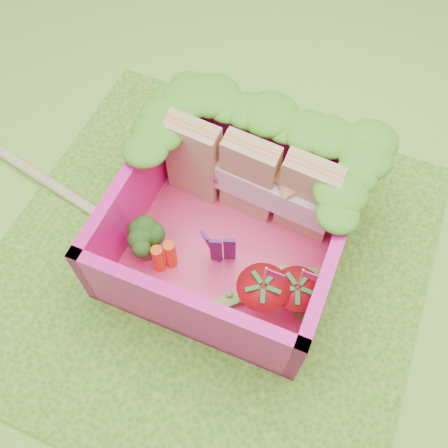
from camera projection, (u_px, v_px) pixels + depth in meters
ground at (210, 262)px, 3.16m from camera, size 14.00×14.00×0.00m
placemat at (210, 261)px, 3.15m from camera, size 2.60×2.60×0.03m
bento_floor at (229, 244)px, 3.17m from camera, size 1.30×1.30×0.05m
bento_box at (230, 224)px, 2.95m from camera, size 1.30×1.30×0.55m
lettuce_ruffle at (262, 128)px, 2.89m from camera, size 1.43×0.83×0.11m
sandwich_stack at (250, 178)px, 3.03m from camera, size 1.10×0.27×0.60m
broccoli at (144, 238)px, 2.95m from camera, size 0.32×0.32×0.27m
carrot_sticks at (165, 256)px, 2.96m from camera, size 0.12×0.12×0.24m
purple_wedges at (219, 249)px, 2.91m from camera, size 0.18×0.08×0.38m
strawberry_left at (261, 297)px, 2.80m from camera, size 0.29×0.29×0.53m
strawberry_right at (294, 297)px, 2.81m from camera, size 0.27×0.27×0.51m
snap_peas at (278, 292)px, 2.95m from camera, size 0.62×0.53×0.05m
chopsticks at (68, 195)px, 3.36m from camera, size 2.05×0.48×0.05m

